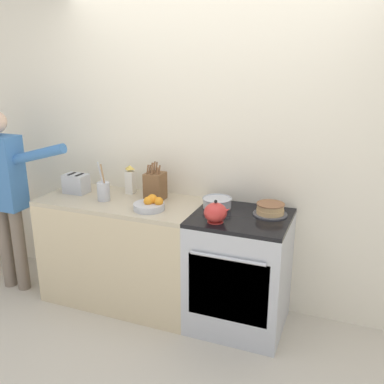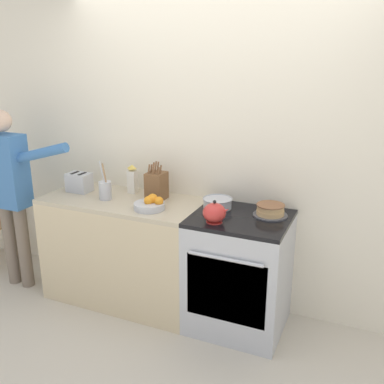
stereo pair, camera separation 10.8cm
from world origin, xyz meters
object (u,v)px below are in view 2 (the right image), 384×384
at_px(mixing_bowl, 217,203).
at_px(knife_block, 156,186).
at_px(layer_cake, 270,210).
at_px(utensil_crock, 105,190).
at_px(milk_carton, 133,179).
at_px(fruit_bowl, 150,204).
at_px(stove_range, 239,272).
at_px(tea_kettle, 215,213).
at_px(toaster, 79,182).
at_px(person_baker, 10,185).

xyz_separation_m(mixing_bowl, knife_block, (-0.53, 0.00, 0.07)).
distance_m(layer_cake, utensil_crock, 1.34).
bearing_deg(utensil_crock, knife_block, 24.19).
xyz_separation_m(mixing_bowl, milk_carton, (-0.80, 0.07, 0.08)).
height_order(utensil_crock, fruit_bowl, utensil_crock).
bearing_deg(stove_range, layer_cake, 29.33).
distance_m(layer_cake, mixing_bowl, 0.41).
distance_m(tea_kettle, fruit_bowl, 0.55).
distance_m(mixing_bowl, toaster, 1.25).
distance_m(stove_range, person_baker, 2.10).
distance_m(layer_cake, knife_block, 0.95).
xyz_separation_m(tea_kettle, fruit_bowl, (-0.55, 0.06, -0.03)).
height_order(layer_cake, utensil_crock, utensil_crock).
distance_m(tea_kettle, toaster, 1.34).
relative_size(layer_cake, utensil_crock, 0.78).
relative_size(stove_range, tea_kettle, 4.50).
xyz_separation_m(knife_block, fruit_bowl, (0.07, -0.23, -0.08)).
height_order(knife_block, fruit_bowl, knife_block).
bearing_deg(mixing_bowl, layer_cake, -0.60).
relative_size(knife_block, fruit_bowl, 1.33).
distance_m(layer_cake, person_baker, 2.24).
bearing_deg(mixing_bowl, toaster, -176.37).
bearing_deg(milk_carton, stove_range, -10.26).
height_order(mixing_bowl, person_baker, person_baker).
bearing_deg(layer_cake, tea_kettle, -139.04).
bearing_deg(milk_carton, utensil_crock, -114.93).
bearing_deg(layer_cake, fruit_bowl, -165.63).
relative_size(mixing_bowl, person_baker, 0.14).
height_order(layer_cake, tea_kettle, tea_kettle).
bearing_deg(knife_block, mixing_bowl, -0.17).
xyz_separation_m(fruit_bowl, milk_carton, (-0.34, 0.30, 0.08)).
xyz_separation_m(knife_block, person_baker, (-1.28, -0.31, -0.07)).
bearing_deg(fruit_bowl, milk_carton, 138.14).
distance_m(stove_range, layer_cake, 0.54).
bearing_deg(toaster, knife_block, 6.44).
height_order(tea_kettle, person_baker, person_baker).
height_order(stove_range, person_baker, person_baker).
bearing_deg(milk_carton, fruit_bowl, -41.86).
bearing_deg(utensil_crock, fruit_bowl, -7.47).
xyz_separation_m(mixing_bowl, utensil_crock, (-0.91, -0.17, 0.04)).
bearing_deg(knife_block, milk_carton, 165.03).
height_order(utensil_crock, toaster, utensil_crock).
height_order(tea_kettle, mixing_bowl, tea_kettle).
bearing_deg(person_baker, utensil_crock, 20.92).
bearing_deg(tea_kettle, person_baker, -179.57).
relative_size(tea_kettle, person_baker, 0.13).
bearing_deg(stove_range, milk_carton, 169.74).
bearing_deg(layer_cake, stove_range, -150.67).
xyz_separation_m(stove_range, mixing_bowl, (-0.22, 0.11, 0.50)).
relative_size(mixing_bowl, knife_block, 0.72).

